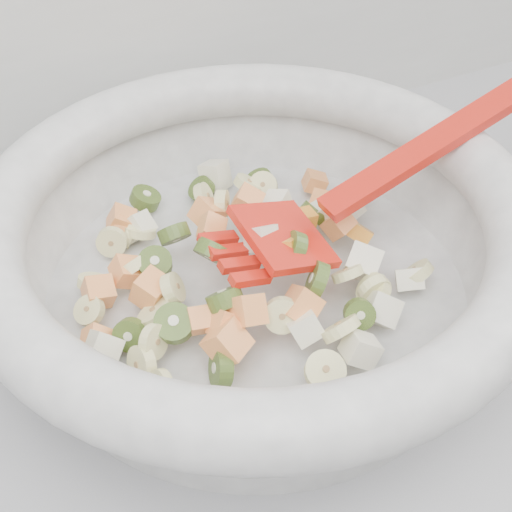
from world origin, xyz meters
name	(u,v)px	position (x,y,z in m)	size (l,w,h in m)	color
mixing_bowl	(256,242)	(-0.14, 1.50, 0.96)	(0.49, 0.42, 0.15)	silver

